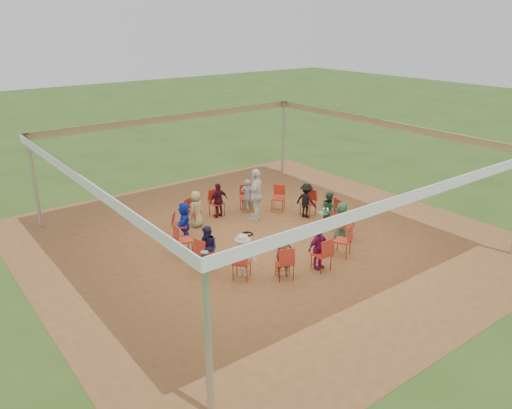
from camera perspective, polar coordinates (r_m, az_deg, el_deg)
ground at (r=14.95m, az=0.76°, el=-4.02°), size 80.00×80.00×0.00m
dirt_patch at (r=14.95m, az=0.76°, el=-4.00°), size 13.00×13.00×0.00m
tent at (r=14.13m, az=0.81°, el=4.76°), size 10.33×10.33×3.00m
chair_0 at (r=15.92m, az=8.67°, el=-0.95°), size 0.52×0.50×0.90m
chair_1 at (r=16.62m, az=5.98°, el=0.12°), size 0.53×0.51×0.90m
chair_2 at (r=16.99m, az=2.55°, el=0.68°), size 0.61×0.60×0.90m
chair_3 at (r=16.99m, az=-1.10°, el=0.69°), size 0.57×0.58×0.90m
chair_4 at (r=16.60m, az=-4.51°, el=0.15°), size 0.43×0.45×0.90m
chair_5 at (r=15.89m, az=-7.19°, el=-0.91°), size 0.57×0.58×0.90m
chair_6 at (r=14.95m, az=-8.61°, el=-2.38°), size 0.60×0.60×0.90m
chair_7 at (r=13.96m, az=-8.27°, el=-4.08°), size 0.52×0.50×0.90m
chair_8 at (r=13.12m, az=-5.87°, el=-5.65°), size 0.53×0.51×0.90m
chair_9 at (r=12.63m, az=-1.65°, el=-6.63°), size 0.61×0.60×0.90m
chair_10 at (r=12.64m, az=3.30°, el=-6.64°), size 0.57×0.58×0.90m
chair_11 at (r=13.14m, az=7.48°, el=-5.67°), size 0.43×0.45×0.90m
chair_12 at (r=13.99m, az=9.84°, el=-4.11°), size 0.57×0.58×0.90m
chair_13 at (r=14.99m, az=10.13°, el=-2.42°), size 0.60×0.60×0.90m
person_seated_0 at (r=15.80m, az=8.34°, el=-0.55°), size 0.44×0.62×1.17m
person_seated_1 at (r=16.48m, az=5.76°, el=0.46°), size 0.54×0.82×1.17m
person_seated_2 at (r=16.83m, az=-1.02°, el=1.00°), size 0.50×0.43×1.17m
person_seated_3 at (r=16.46m, az=-4.29°, el=0.49°), size 0.69×0.36×1.17m
person_seated_4 at (r=15.78m, az=-6.85°, el=-0.51°), size 0.65×0.54×1.17m
person_seated_5 at (r=14.88m, az=-8.18°, el=-1.89°), size 0.98×1.10×1.17m
person_seated_6 at (r=13.13m, az=-5.52°, el=-4.93°), size 0.45×0.63×1.17m
person_seated_7 at (r=12.67m, az=-1.52°, el=-5.83°), size 0.77×0.82×1.17m
person_seated_8 at (r=12.68m, az=3.17°, el=-5.84°), size 0.50×0.43×1.17m
person_seated_9 at (r=13.15m, az=7.14°, el=-4.95°), size 0.69×0.36×1.17m
person_seated_10 at (r=14.91m, az=9.71°, el=-1.94°), size 0.60×0.65×1.17m
standing_person at (r=16.11m, az=0.04°, el=1.15°), size 1.11×1.02×1.72m
cable_coil at (r=15.28m, az=-0.96°, el=-3.38°), size 0.40×0.40×0.03m
laptop at (r=15.73m, az=7.84°, el=-0.74°), size 0.31×0.36×0.22m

